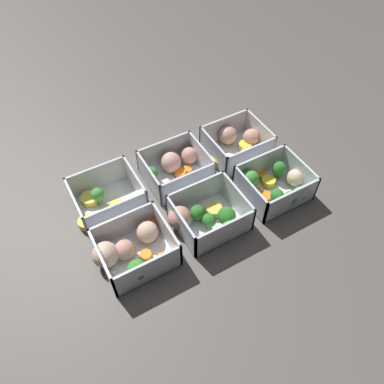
{
  "coord_description": "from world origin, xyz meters",
  "views": [
    {
      "loc": [
        0.26,
        0.46,
        0.66
      ],
      "look_at": [
        0.0,
        0.0,
        0.02
      ],
      "focal_mm": 35.0,
      "sensor_mm": 36.0,
      "label": 1
    }
  ],
  "objects_px": {
    "container_near_left": "(238,145)",
    "container_far_left": "(276,184)",
    "container_near_center": "(176,167)",
    "container_near_right": "(106,201)",
    "container_far_center": "(205,217)",
    "container_far_right": "(131,250)"
  },
  "relations": [
    {
      "from": "container_near_left",
      "to": "container_far_left",
      "type": "xyz_separation_m",
      "value": [
        0.0,
        0.15,
        0.0
      ]
    },
    {
      "from": "container_near_center",
      "to": "container_far_left",
      "type": "bearing_deg",
      "value": 136.95
    },
    {
      "from": "container_near_right",
      "to": "container_near_left",
      "type": "bearing_deg",
      "value": -179.4
    },
    {
      "from": "container_far_center",
      "to": "container_near_center",
      "type": "bearing_deg",
      "value": -94.99
    },
    {
      "from": "container_near_center",
      "to": "container_near_right",
      "type": "bearing_deg",
      "value": 3.92
    },
    {
      "from": "container_far_left",
      "to": "container_far_right",
      "type": "relative_size",
      "value": 0.94
    },
    {
      "from": "container_near_center",
      "to": "container_far_left",
      "type": "xyz_separation_m",
      "value": [
        -0.17,
        0.16,
        0.0
      ]
    },
    {
      "from": "container_far_center",
      "to": "container_far_right",
      "type": "relative_size",
      "value": 0.98
    },
    {
      "from": "container_far_center",
      "to": "container_far_right",
      "type": "distance_m",
      "value": 0.17
    },
    {
      "from": "container_near_center",
      "to": "container_far_right",
      "type": "relative_size",
      "value": 0.89
    },
    {
      "from": "container_near_left",
      "to": "container_near_center",
      "type": "xyz_separation_m",
      "value": [
        0.17,
        -0.01,
        0.0
      ]
    },
    {
      "from": "container_far_center",
      "to": "container_far_right",
      "type": "xyz_separation_m",
      "value": [
        0.17,
        -0.0,
        -0.0
      ]
    },
    {
      "from": "container_near_left",
      "to": "container_near_right",
      "type": "bearing_deg",
      "value": 0.6
    },
    {
      "from": "container_near_center",
      "to": "container_far_left",
      "type": "relative_size",
      "value": 0.95
    },
    {
      "from": "container_far_left",
      "to": "container_near_right",
      "type": "bearing_deg",
      "value": -22.92
    },
    {
      "from": "container_far_left",
      "to": "container_near_center",
      "type": "bearing_deg",
      "value": -43.05
    },
    {
      "from": "container_far_right",
      "to": "container_near_left",
      "type": "bearing_deg",
      "value": -157.47
    },
    {
      "from": "container_near_left",
      "to": "container_far_left",
      "type": "height_order",
      "value": "same"
    },
    {
      "from": "container_near_right",
      "to": "container_far_center",
      "type": "relative_size",
      "value": 1.0
    },
    {
      "from": "container_near_left",
      "to": "container_near_right",
      "type": "xyz_separation_m",
      "value": [
        0.35,
        0.0,
        -0.0
      ]
    },
    {
      "from": "container_near_left",
      "to": "container_near_right",
      "type": "relative_size",
      "value": 0.96
    },
    {
      "from": "container_near_left",
      "to": "container_far_center",
      "type": "relative_size",
      "value": 0.96
    }
  ]
}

